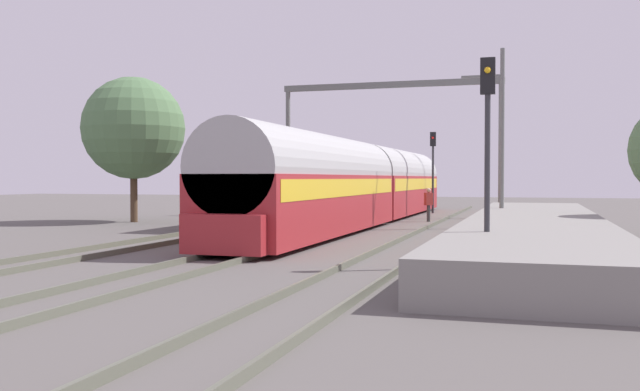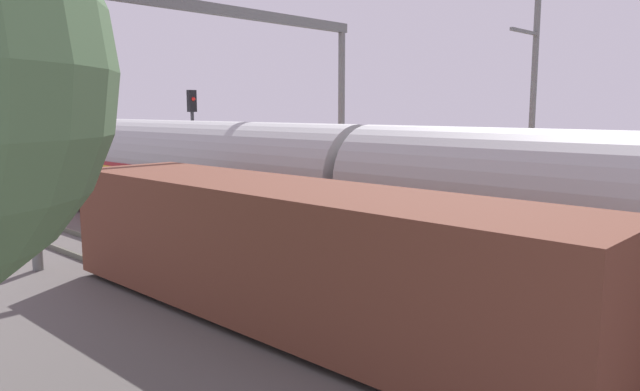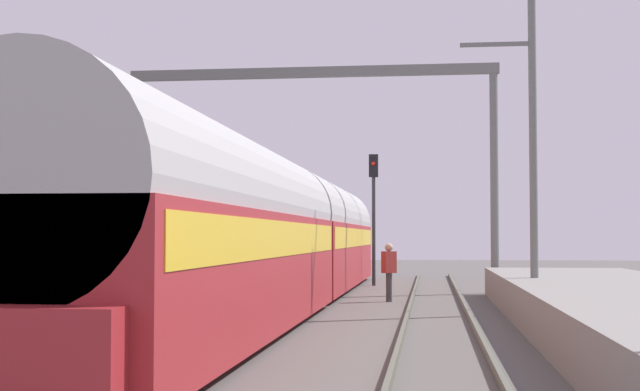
{
  "view_description": "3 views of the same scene",
  "coord_description": "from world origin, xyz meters",
  "px_view_note": "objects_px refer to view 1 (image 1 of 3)",
  "views": [
    {
      "loc": [
        8.05,
        -23.34,
        2.24
      ],
      "look_at": [
        0.0,
        2.77,
        1.55
      ],
      "focal_mm": 38.93,
      "sensor_mm": 36.0,
      "label": 1
    },
    {
      "loc": [
        -12.49,
        0.05,
        4.39
      ],
      "look_at": [
        0.66,
        12.48,
        1.75
      ],
      "focal_mm": 33.31,
      "sensor_mm": 36.0,
      "label": 2
    },
    {
      "loc": [
        4.12,
        -14.44,
        1.93
      ],
      "look_at": [
        0.0,
        19.24,
        3.48
      ],
      "focal_mm": 50.55,
      "sensor_mm": 36.0,
      "label": 3
    }
  ],
  "objects_px": {
    "passenger_train": "(364,183)",
    "railway_signal_far": "(433,161)",
    "railway_signal_near": "(487,134)",
    "catenary_gantry": "(390,119)",
    "person_crossing": "(429,202)",
    "freight_car": "(272,194)"
  },
  "relations": [
    {
      "from": "freight_car",
      "to": "person_crossing",
      "type": "height_order",
      "value": "freight_car"
    },
    {
      "from": "freight_car",
      "to": "passenger_train",
      "type": "bearing_deg",
      "value": 20.2
    },
    {
      "from": "freight_car",
      "to": "person_crossing",
      "type": "distance_m",
      "value": 8.1
    },
    {
      "from": "freight_car",
      "to": "railway_signal_far",
      "type": "relative_size",
      "value": 2.51
    },
    {
      "from": "freight_car",
      "to": "person_crossing",
      "type": "bearing_deg",
      "value": 26.92
    },
    {
      "from": "person_crossing",
      "to": "passenger_train",
      "type": "bearing_deg",
      "value": 176.07
    },
    {
      "from": "railway_signal_near",
      "to": "person_crossing",
      "type": "bearing_deg",
      "value": 102.72
    },
    {
      "from": "freight_car",
      "to": "catenary_gantry",
      "type": "distance_m",
      "value": 9.97
    },
    {
      "from": "freight_car",
      "to": "catenary_gantry",
      "type": "height_order",
      "value": "catenary_gantry"
    },
    {
      "from": "passenger_train",
      "to": "railway_signal_far",
      "type": "bearing_deg",
      "value": 79.91
    },
    {
      "from": "railway_signal_near",
      "to": "railway_signal_far",
      "type": "height_order",
      "value": "railway_signal_near"
    },
    {
      "from": "railway_signal_far",
      "to": "catenary_gantry",
      "type": "distance_m",
      "value": 5.35
    },
    {
      "from": "railway_signal_near",
      "to": "railway_signal_far",
      "type": "distance_m",
      "value": 27.07
    },
    {
      "from": "catenary_gantry",
      "to": "person_crossing",
      "type": "bearing_deg",
      "value": -55.9
    },
    {
      "from": "passenger_train",
      "to": "freight_car",
      "type": "relative_size",
      "value": 2.53
    },
    {
      "from": "railway_signal_near",
      "to": "railway_signal_far",
      "type": "bearing_deg",
      "value": 100.71
    },
    {
      "from": "person_crossing",
      "to": "railway_signal_far",
      "type": "distance_m",
      "value": 9.04
    },
    {
      "from": "railway_signal_far",
      "to": "person_crossing",
      "type": "bearing_deg",
      "value": -83.51
    },
    {
      "from": "railway_signal_far",
      "to": "freight_car",
      "type": "bearing_deg",
      "value": -116.72
    },
    {
      "from": "passenger_train",
      "to": "catenary_gantry",
      "type": "height_order",
      "value": "catenary_gantry"
    },
    {
      "from": "passenger_train",
      "to": "person_crossing",
      "type": "bearing_deg",
      "value": 35.55
    },
    {
      "from": "person_crossing",
      "to": "railway_signal_near",
      "type": "bearing_deg",
      "value": -116.75
    }
  ]
}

